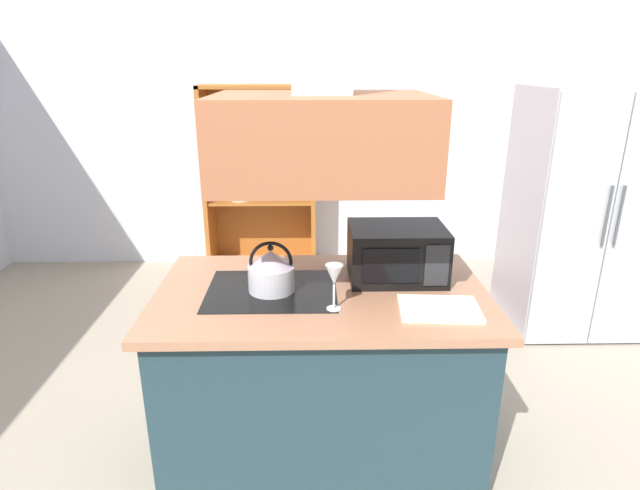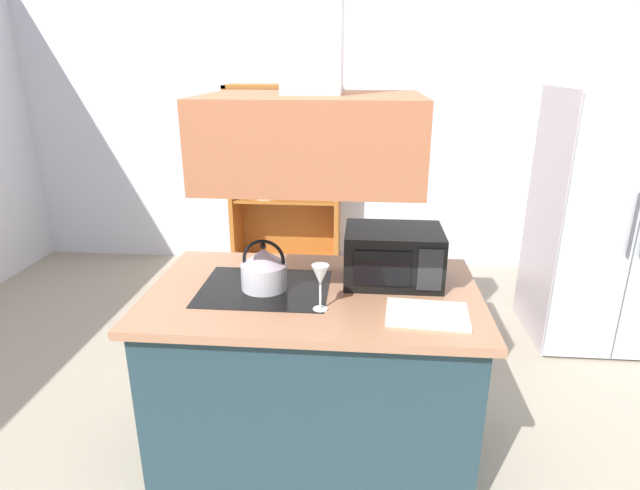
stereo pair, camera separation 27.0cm
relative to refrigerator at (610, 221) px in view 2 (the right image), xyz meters
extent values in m
plane|color=#A19581|center=(-2.02, -1.59, -0.88)|extent=(7.80, 7.80, 0.00)
cube|color=silver|center=(-2.02, 1.41, 0.47)|extent=(6.00, 0.12, 2.70)
cube|color=#213942|center=(-1.91, -1.36, -0.45)|extent=(1.46, 0.86, 0.86)
cube|color=#AA7555|center=(-1.91, -1.36, 0.00)|extent=(1.54, 0.94, 0.04)
cube|color=black|center=(-2.14, -1.36, 0.02)|extent=(0.60, 0.48, 0.00)
cube|color=#A35D3C|center=(-1.91, -1.36, 0.72)|extent=(0.90, 0.70, 0.36)
cube|color=#C0B1B8|center=(0.00, 0.01, 0.00)|extent=(0.90, 0.72, 1.76)
cube|color=#B7BCC0|center=(-0.23, -0.36, 0.00)|extent=(0.44, 0.03, 1.72)
cylinder|color=#4C4C51|center=(-0.04, -0.39, 0.09)|extent=(0.02, 0.02, 0.40)
cube|color=#AA5F24|center=(-2.91, 1.15, -0.02)|extent=(0.04, 0.40, 1.72)
cube|color=#AA5F24|center=(-1.93, 1.15, -0.02)|extent=(0.04, 0.40, 1.72)
cube|color=#AA5F24|center=(-2.42, 1.15, 0.83)|extent=(1.02, 0.40, 0.03)
cube|color=#AA5F24|center=(-2.42, 1.15, -0.84)|extent=(1.02, 0.40, 0.08)
cube|color=#AA5F24|center=(-2.42, 1.34, -0.02)|extent=(1.02, 0.02, 1.72)
cube|color=#AA5F24|center=(-2.42, 1.15, -0.19)|extent=(0.94, 0.36, 0.02)
cube|color=#AA5F24|center=(-2.42, 1.15, 0.24)|extent=(0.94, 0.36, 0.02)
cylinder|color=beige|center=(-2.60, 1.10, -0.15)|extent=(0.18, 0.18, 0.05)
cylinder|color=beige|center=(-2.60, 1.10, -0.11)|extent=(0.17, 0.17, 0.05)
cylinder|color=beige|center=(-2.60, 1.10, -0.06)|extent=(0.16, 0.16, 0.05)
cylinder|color=silver|center=(-2.30, 1.11, 0.31)|extent=(0.01, 0.01, 0.12)
cone|color=silver|center=(-2.30, 1.11, 0.41)|extent=(0.07, 0.07, 0.08)
cylinder|color=silver|center=(-2.14, 1.11, 0.31)|extent=(0.01, 0.01, 0.12)
cone|color=silver|center=(-2.14, 1.11, 0.41)|extent=(0.07, 0.07, 0.08)
cylinder|color=silver|center=(-2.14, -1.36, 0.08)|extent=(0.22, 0.22, 0.12)
cone|color=#BDB2C7|center=(-2.14, -1.36, 0.18)|extent=(0.20, 0.20, 0.08)
sphere|color=black|center=(-2.14, -1.36, 0.23)|extent=(0.03, 0.03, 0.03)
torus|color=black|center=(-2.14, -1.36, 0.17)|extent=(0.20, 0.02, 0.20)
cube|color=white|center=(-1.41, -1.58, 0.03)|extent=(0.36, 0.27, 0.02)
cube|color=black|center=(-1.54, -1.22, 0.15)|extent=(0.46, 0.34, 0.26)
cube|color=black|center=(-1.60, -1.39, 0.15)|extent=(0.26, 0.01, 0.17)
cube|color=#262628|center=(-1.38, -1.39, 0.15)|extent=(0.11, 0.01, 0.20)
cylinder|color=silver|center=(-1.86, -1.56, 0.03)|extent=(0.06, 0.06, 0.01)
cylinder|color=silver|center=(-1.86, -1.56, 0.08)|extent=(0.01, 0.01, 0.11)
cone|color=silver|center=(-1.86, -1.56, 0.18)|extent=(0.08, 0.08, 0.09)
camera|label=1|loc=(-1.96, -3.58, 1.03)|focal=29.17mm
camera|label=2|loc=(-1.69, -3.57, 1.03)|focal=29.17mm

